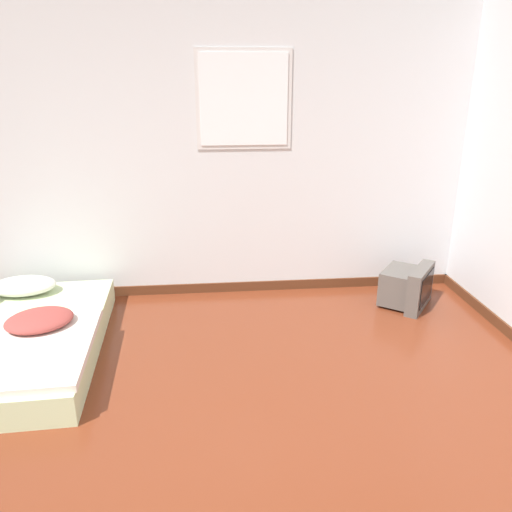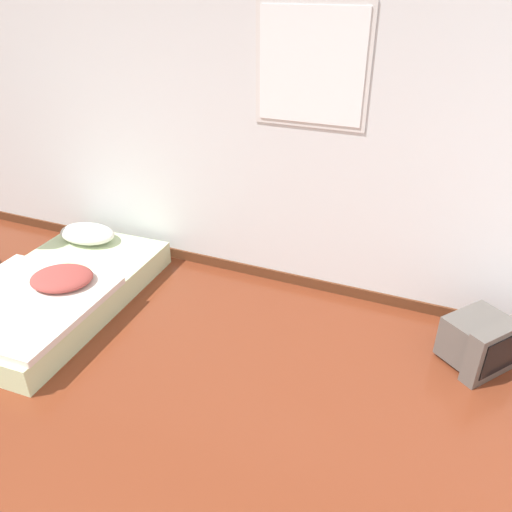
{
  "view_description": "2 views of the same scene",
  "coord_description": "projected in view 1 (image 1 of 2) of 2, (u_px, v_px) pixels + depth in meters",
  "views": [
    {
      "loc": [
        0.29,
        -1.45,
        1.91
      ],
      "look_at": [
        0.64,
        2.09,
        0.64
      ],
      "focal_mm": 35.0,
      "sensor_mm": 36.0,
      "label": 1
    },
    {
      "loc": [
        1.65,
        -0.5,
        2.27
      ],
      "look_at": [
        0.5,
        2.23,
        0.61
      ],
      "focal_mm": 35.0,
      "sensor_mm": 36.0,
      "label": 2
    }
  ],
  "objects": [
    {
      "name": "wall_back",
      "position": [
        173.0,
        155.0,
        4.3
      ],
      "size": [
        7.61,
        0.08,
        2.6
      ],
      "color": "silver",
      "rests_on": "ground_plane"
    },
    {
      "name": "mattress_bed",
      "position": [
        25.0,
        338.0,
        3.61
      ],
      "size": [
        1.12,
        1.83,
        0.35
      ],
      "color": "beige",
      "rests_on": "ground_plane"
    },
    {
      "name": "crt_tv",
      "position": [
        407.0,
        286.0,
        4.4
      ],
      "size": [
        0.56,
        0.58,
        0.37
      ],
      "color": "#56514C",
      "rests_on": "ground_plane"
    }
  ]
}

